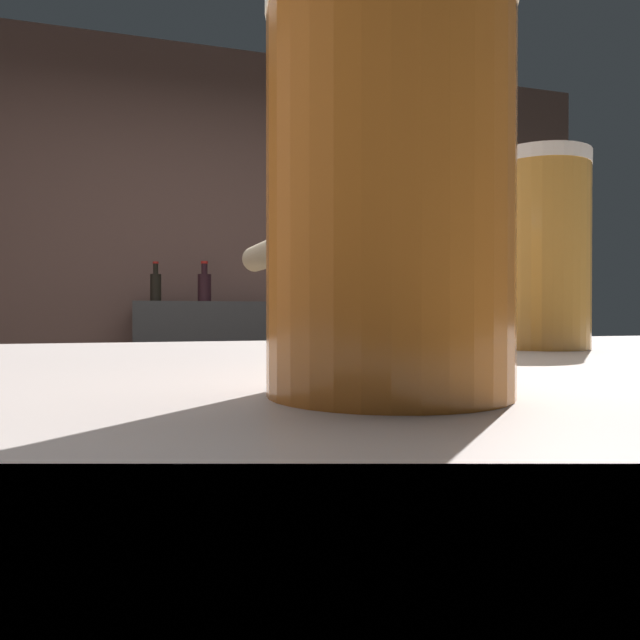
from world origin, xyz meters
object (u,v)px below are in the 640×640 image
object	(u,v)px
chefs_knife	(379,370)
pint_glass_far	(538,252)
mixing_bowl	(176,366)
bottle_soy	(156,286)
pint_glass_near	(389,180)
bartender	(342,356)
knife_block	(427,339)
bottle_olive_oil	(204,286)

from	to	relation	value
chefs_knife	pint_glass_far	size ratio (longest dim) A/B	1.63
mixing_bowl	bottle_soy	size ratio (longest dim) A/B	0.82
pint_glass_near	bottle_soy	world-z (taller)	bottle_soy
bartender	bottle_soy	distance (m)	1.78
bartender	bottle_soy	size ratio (longest dim) A/B	8.10
bartender	chefs_knife	bearing A→B (deg)	-38.08
knife_block	chefs_knife	xyz separation A→B (m)	(-0.27, -0.16, -0.10)
knife_block	pint_glass_far	world-z (taller)	pint_glass_far
pint_glass_near	mixing_bowl	bearing A→B (deg)	89.09
bottle_olive_oil	mixing_bowl	bearing A→B (deg)	-100.75
bartender	knife_block	world-z (taller)	bartender
chefs_knife	pint_glass_near	xyz separation A→B (m)	(-0.73, -1.76, 0.24)
bottle_olive_oil	knife_block	bearing A→B (deg)	-54.61
bartender	bottle_olive_oil	distance (m)	1.68
bartender	bottle_olive_oil	xyz separation A→B (m)	(-0.22, 1.65, 0.27)
bartender	bottle_soy	xyz separation A→B (m)	(-0.47, 1.69, 0.27)
bartender	bottle_olive_oil	bearing A→B (deg)	4.03
mixing_bowl	pint_glass_near	distance (m)	1.93
bottle_olive_oil	bottle_soy	bearing A→B (deg)	169.06
chefs_knife	pint_glass_near	size ratio (longest dim) A/B	1.76
bottle_olive_oil	bottle_soy	xyz separation A→B (m)	(-0.25, 0.05, -0.00)
knife_block	pint_glass_near	bearing A→B (deg)	-117.55
knife_block	bartender	bearing A→B (deg)	-134.17
knife_block	bottle_soy	bearing A→B (deg)	132.07
pint_glass_far	bottle_soy	size ratio (longest dim) A/B	0.69
mixing_bowl	pint_glass_near	xyz separation A→B (m)	(-0.03, -1.91, 0.22)
chefs_knife	pint_glass_far	bearing A→B (deg)	-109.71
mixing_bowl	bottle_soy	xyz separation A→B (m)	(-0.04, 1.14, 0.33)
chefs_knife	bottle_olive_oil	distance (m)	1.38
knife_block	mixing_bowl	bearing A→B (deg)	-179.45
pint_glass_near	bottle_olive_oil	xyz separation A→B (m)	(0.24, 3.00, 0.11)
chefs_knife	bottle_olive_oil	world-z (taller)	bottle_olive_oil
mixing_bowl	chefs_knife	xyz separation A→B (m)	(0.70, -0.15, -0.02)
knife_block	chefs_knife	bearing A→B (deg)	-149.21
bartender	pint_glass_far	bearing A→B (deg)	164.72
bartender	pint_glass_near	bearing A→B (deg)	158.05
chefs_knife	bottle_soy	xyz separation A→B (m)	(-0.75, 1.29, 0.35)
pint_glass_near	bottle_soy	bearing A→B (deg)	90.27
chefs_knife	bottle_soy	size ratio (longest dim) A/B	1.13
bartender	knife_block	bearing A→B (deg)	-47.64
chefs_knife	knife_block	bearing A→B (deg)	29.55
knife_block	mixing_bowl	world-z (taller)	knife_block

